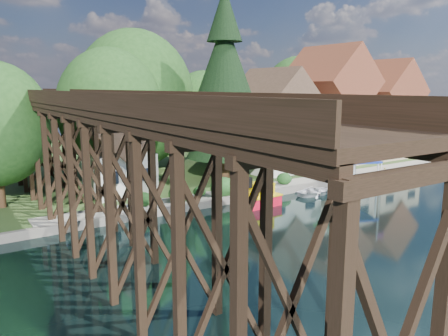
{
  "coord_description": "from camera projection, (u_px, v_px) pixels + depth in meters",
  "views": [
    {
      "loc": [
        -23.42,
        -20.91,
        9.51
      ],
      "look_at": [
        -5.86,
        6.0,
        3.5
      ],
      "focal_mm": 35.0,
      "sensor_mm": 36.0,
      "label": 1
    }
  ],
  "objects": [
    {
      "name": "bank",
      "position": [
        148.0,
        155.0,
        59.49
      ],
      "size": [
        140.0,
        52.0,
        0.5
      ],
      "primitive_type": "cube",
      "color": "#26451B",
      "rests_on": "ground"
    },
    {
      "name": "boat_yellow",
      "position": [
        385.0,
        173.0,
        45.34
      ],
      "size": [
        3.35,
        3.19,
        1.37
      ],
      "primitive_type": "imported",
      "rotation": [
        0.0,
        0.0,
        2.05
      ],
      "color": "yellow",
      "rests_on": "ground"
    },
    {
      "name": "house_center",
      "position": [
        328.0,
        113.0,
        52.54
      ],
      "size": [
        8.65,
        9.18,
        13.89
      ],
      "color": "beige",
      "rests_on": "bank"
    },
    {
      "name": "seawall",
      "position": [
        302.0,
        188.0,
        40.22
      ],
      "size": [
        60.0,
        0.4,
        0.62
      ],
      "primitive_type": "cube",
      "color": "slate",
      "rests_on": "ground"
    },
    {
      "name": "house_right",
      "position": [
        380.0,
        115.0,
        57.08
      ],
      "size": [
        8.15,
        8.64,
        12.45
      ],
      "color": "#C5AC8D",
      "rests_on": "bank"
    },
    {
      "name": "shrubs",
      "position": [
        215.0,
        187.0,
        36.47
      ],
      "size": [
        15.76,
        2.47,
        1.7
      ],
      "color": "#194217",
      "rests_on": "bank"
    },
    {
      "name": "bg_trees",
      "position": [
        201.0,
        107.0,
        48.23
      ],
      "size": [
        49.9,
        13.3,
        10.57
      ],
      "color": "#382314",
      "rests_on": "bank"
    },
    {
      "name": "promenade",
      "position": [
        308.0,
        180.0,
        42.32
      ],
      "size": [
        50.0,
        2.6,
        0.06
      ],
      "primitive_type": "cube",
      "color": "gray",
      "rests_on": "bank"
    },
    {
      "name": "boat_canopy",
      "position": [
        354.0,
        175.0,
        41.53
      ],
      "size": [
        4.23,
        5.09,
        2.81
      ],
      "color": "white",
      "rests_on": "ground"
    },
    {
      "name": "house_left",
      "position": [
        273.0,
        127.0,
        47.53
      ],
      "size": [
        7.64,
        8.64,
        11.02
      ],
      "color": "silver",
      "rests_on": "bank"
    },
    {
      "name": "palm_tree",
      "position": [
        335.0,
        134.0,
        44.17
      ],
      "size": [
        4.23,
        4.23,
        4.89
      ],
      "color": "#382314",
      "rests_on": "bank"
    },
    {
      "name": "tugboat",
      "position": [
        259.0,
        197.0,
        35.13
      ],
      "size": [
        3.58,
        2.08,
        2.53
      ],
      "color": "red",
      "rests_on": "ground"
    },
    {
      "name": "boat_white_a",
      "position": [
        316.0,
        190.0,
        38.92
      ],
      "size": [
        3.87,
        2.79,
        0.8
      ],
      "primitive_type": "imported",
      "rotation": [
        0.0,
        0.0,
        1.58
      ],
      "color": "white",
      "rests_on": "ground"
    },
    {
      "name": "conifer",
      "position": [
        225.0,
        89.0,
        41.41
      ],
      "size": [
        7.37,
        7.37,
        18.15
      ],
      "color": "#382314",
      "rests_on": "bank"
    },
    {
      "name": "shed",
      "position": [
        118.0,
        155.0,
        36.86
      ],
      "size": [
        5.09,
        5.4,
        7.85
      ],
      "color": "silver",
      "rests_on": "bank"
    },
    {
      "name": "trestle_bridge",
      "position": [
        90.0,
        157.0,
        26.22
      ],
      "size": [
        4.12,
        44.18,
        9.3
      ],
      "color": "black",
      "rests_on": "ground"
    },
    {
      "name": "flagpole",
      "position": [
        385.0,
        129.0,
        47.71
      ],
      "size": [
        1.14,
        0.2,
        7.31
      ],
      "color": "white",
      "rests_on": "bank"
    },
    {
      "name": "ground",
      "position": [
        337.0,
        220.0,
        31.54
      ],
      "size": [
        140.0,
        140.0,
        0.0
      ],
      "primitive_type": "plane",
      "color": "black",
      "rests_on": "ground"
    }
  ]
}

